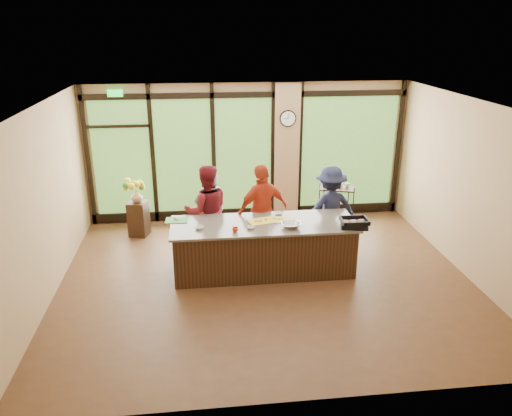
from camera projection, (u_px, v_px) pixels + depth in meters
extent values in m
plane|color=#4F2F1B|center=(266.00, 279.00, 8.64)|extent=(7.00, 7.00, 0.00)
plane|color=silver|center=(267.00, 104.00, 7.60)|extent=(7.00, 7.00, 0.00)
plane|color=tan|center=(248.00, 152.00, 10.91)|extent=(7.00, 0.00, 7.00)
plane|color=tan|center=(43.00, 206.00, 7.74)|extent=(0.00, 6.00, 6.00)
plane|color=tan|center=(469.00, 189.00, 8.50)|extent=(0.00, 6.00, 6.00)
cube|color=tan|center=(287.00, 152.00, 10.95)|extent=(0.55, 0.12, 3.00)
cube|color=black|center=(248.00, 95.00, 10.43)|extent=(6.90, 0.08, 0.12)
cube|color=black|center=(248.00, 212.00, 11.35)|extent=(6.90, 0.08, 0.20)
cube|color=#19D83F|center=(115.00, 93.00, 10.06)|extent=(0.30, 0.04, 0.14)
cube|color=#326724|center=(122.00, 159.00, 10.61)|extent=(1.20, 0.02, 2.50)
cube|color=#326724|center=(183.00, 157.00, 10.75)|extent=(1.20, 0.02, 2.50)
cube|color=#326724|center=(243.00, 155.00, 10.89)|extent=(1.20, 0.02, 2.50)
cube|color=#326724|center=(348.00, 152.00, 11.15)|extent=(2.10, 0.02, 2.50)
cube|color=black|center=(88.00, 158.00, 10.50)|extent=(0.08, 0.08, 3.00)
cube|color=black|center=(153.00, 156.00, 10.64)|extent=(0.08, 0.08, 3.00)
cube|color=black|center=(214.00, 154.00, 10.78)|extent=(0.08, 0.08, 3.00)
cube|color=black|center=(273.00, 152.00, 10.92)|extent=(0.08, 0.08, 3.00)
cube|color=black|center=(300.00, 152.00, 10.99)|extent=(0.08, 0.08, 3.00)
cube|color=black|center=(398.00, 149.00, 11.23)|extent=(0.08, 0.08, 3.00)
cube|color=#311E10|center=(264.00, 248.00, 8.77)|extent=(3.10, 1.00, 0.88)
cube|color=slate|center=(264.00, 224.00, 8.61)|extent=(3.20, 1.10, 0.04)
cylinder|color=black|center=(288.00, 118.00, 10.62)|extent=(0.36, 0.04, 0.36)
cylinder|color=white|center=(288.00, 119.00, 10.61)|extent=(0.31, 0.01, 0.31)
cube|color=black|center=(288.00, 116.00, 10.58)|extent=(0.01, 0.00, 0.11)
cube|color=black|center=(286.00, 119.00, 10.60)|extent=(0.09, 0.00, 0.01)
imported|color=gray|center=(210.00, 212.00, 9.34)|extent=(0.71, 0.59, 1.66)
imported|color=maroon|center=(207.00, 211.00, 9.26)|extent=(0.93, 0.77, 1.76)
imported|color=#B3361B|center=(262.00, 211.00, 9.25)|extent=(1.13, 0.81, 1.78)
imported|color=#1B203C|center=(330.00, 208.00, 9.55)|extent=(1.15, 0.78, 1.65)
cube|color=black|center=(354.00, 225.00, 8.43)|extent=(0.51, 0.44, 0.08)
imported|color=silver|center=(291.00, 225.00, 8.42)|extent=(0.35, 0.35, 0.08)
cube|color=green|center=(177.00, 220.00, 8.71)|extent=(0.39, 0.30, 0.01)
cube|color=yellow|center=(260.00, 221.00, 8.66)|extent=(0.47, 0.40, 0.01)
cube|color=yellow|center=(278.00, 220.00, 8.73)|extent=(0.47, 0.41, 0.01)
imported|color=silver|center=(199.00, 228.00, 8.35)|extent=(0.15, 0.15, 0.05)
imported|color=silver|center=(251.00, 228.00, 8.36)|extent=(0.16, 0.16, 0.04)
imported|color=silver|center=(278.00, 214.00, 8.99)|extent=(0.15, 0.15, 0.03)
imported|color=red|center=(235.00, 230.00, 8.23)|extent=(0.13, 0.13, 0.08)
cube|color=#311E10|center=(139.00, 219.00, 10.31)|extent=(0.45, 0.45, 0.73)
imported|color=#9C7C55|center=(137.00, 196.00, 10.14)|extent=(0.28, 0.28, 0.25)
cube|color=#311E10|center=(335.00, 218.00, 10.83)|extent=(0.80, 0.60, 0.03)
cube|color=#311E10|center=(337.00, 188.00, 10.59)|extent=(0.80, 0.60, 0.03)
cylinder|color=black|center=(323.00, 210.00, 10.53)|extent=(0.02, 0.02, 0.91)
cylinder|color=black|center=(353.00, 209.00, 10.60)|extent=(0.02, 0.02, 0.91)
cylinder|color=black|center=(319.00, 204.00, 10.87)|extent=(0.02, 0.02, 0.91)
cylinder|color=black|center=(348.00, 203.00, 10.94)|extent=(0.02, 0.02, 0.91)
imported|color=silver|center=(327.00, 186.00, 10.54)|extent=(0.13, 0.13, 0.09)
imported|color=silver|center=(334.00, 186.00, 10.56)|extent=(0.13, 0.13, 0.09)
imported|color=silver|center=(341.00, 185.00, 10.58)|extent=(0.13, 0.13, 0.09)
imported|color=silver|center=(347.00, 185.00, 10.59)|extent=(0.13, 0.13, 0.09)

